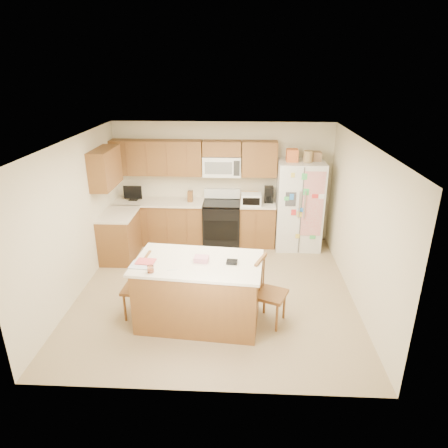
# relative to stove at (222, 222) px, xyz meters

# --- Properties ---
(ground) EXTENTS (4.50, 4.50, 0.00)m
(ground) POSITION_rel_stove_xyz_m (0.00, -1.94, -0.47)
(ground) COLOR #8B7554
(ground) RESTS_ON ground
(room_shell) EXTENTS (4.60, 4.60, 2.52)m
(room_shell) POSITION_rel_stove_xyz_m (0.00, -1.94, 0.97)
(room_shell) COLOR beige
(room_shell) RESTS_ON ground
(cabinetry) EXTENTS (3.36, 1.56, 2.15)m
(cabinetry) POSITION_rel_stove_xyz_m (-0.98, -0.15, 0.44)
(cabinetry) COLOR brown
(cabinetry) RESTS_ON ground
(stove) EXTENTS (0.76, 0.65, 1.13)m
(stove) POSITION_rel_stove_xyz_m (0.00, 0.00, 0.00)
(stove) COLOR black
(stove) RESTS_ON ground
(refrigerator) EXTENTS (0.90, 0.79, 2.04)m
(refrigerator) POSITION_rel_stove_xyz_m (1.57, -0.06, 0.45)
(refrigerator) COLOR white
(refrigerator) RESTS_ON ground
(island) EXTENTS (1.87, 1.20, 1.07)m
(island) POSITION_rel_stove_xyz_m (-0.18, -2.80, 0.02)
(island) COLOR brown
(island) RESTS_ON ground
(windsor_chair_left) EXTENTS (0.44, 0.45, 1.00)m
(windsor_chair_left) POSITION_rel_stove_xyz_m (-1.08, -2.70, -0.00)
(windsor_chair_left) COLOR brown
(windsor_chair_left) RESTS_ON ground
(windsor_chair_back) EXTENTS (0.49, 0.48, 0.91)m
(windsor_chair_back) POSITION_rel_stove_xyz_m (-0.27, -2.12, -0.05)
(windsor_chair_back) COLOR brown
(windsor_chair_back) RESTS_ON ground
(windsor_chair_right) EXTENTS (0.55, 0.56, 1.01)m
(windsor_chair_right) POSITION_rel_stove_xyz_m (0.84, -2.77, 0.00)
(windsor_chair_right) COLOR brown
(windsor_chair_right) RESTS_ON ground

